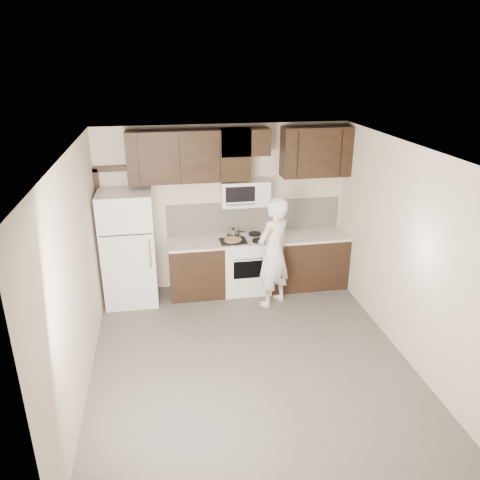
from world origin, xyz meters
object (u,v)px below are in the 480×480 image
object	(u,v)px
microwave	(245,193)
refrigerator	(129,248)
stove	(246,264)
person	(273,253)

from	to	relation	value
microwave	refrigerator	world-z (taller)	microwave
stove	person	bearing A→B (deg)	-59.10
microwave	refrigerator	bearing A→B (deg)	-174.85
microwave	stove	bearing A→B (deg)	-89.90
stove	microwave	xyz separation A→B (m)	(-0.00, 0.12, 1.19)
microwave	person	xyz separation A→B (m)	(0.33, -0.67, -0.78)
microwave	person	distance (m)	1.07
stove	refrigerator	distance (m)	1.90
stove	refrigerator	size ratio (longest dim) A/B	0.52
stove	person	world-z (taller)	person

